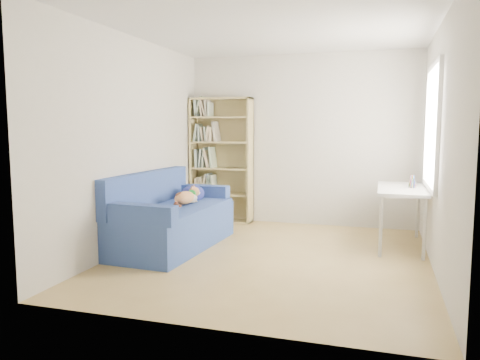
{
  "coord_description": "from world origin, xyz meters",
  "views": [
    {
      "loc": [
        1.2,
        -5.14,
        1.51
      ],
      "look_at": [
        -0.47,
        0.34,
        0.85
      ],
      "focal_mm": 35.0,
      "sensor_mm": 36.0,
      "label": 1
    }
  ],
  "objects_px": {
    "sofa": "(170,219)",
    "desk": "(402,193)",
    "bookshelf": "(221,165)",
    "pen_cup": "(412,183)"
  },
  "relations": [
    {
      "from": "sofa",
      "to": "desk",
      "type": "distance_m",
      "value": 2.91
    },
    {
      "from": "sofa",
      "to": "bookshelf",
      "type": "distance_m",
      "value": 1.79
    },
    {
      "from": "sofa",
      "to": "pen_cup",
      "type": "relative_size",
      "value": 12.0
    },
    {
      "from": "desk",
      "to": "pen_cup",
      "type": "height_order",
      "value": "pen_cup"
    },
    {
      "from": "pen_cup",
      "to": "sofa",
      "type": "bearing_deg",
      "value": -163.56
    },
    {
      "from": "desk",
      "to": "sofa",
      "type": "bearing_deg",
      "value": -163.05
    },
    {
      "from": "sofa",
      "to": "pen_cup",
      "type": "distance_m",
      "value": 3.05
    },
    {
      "from": "sofa",
      "to": "desk",
      "type": "xyz_separation_m",
      "value": [
        2.77,
        0.84,
        0.33
      ]
    },
    {
      "from": "bookshelf",
      "to": "pen_cup",
      "type": "xyz_separation_m",
      "value": [
        2.8,
        -0.85,
        -0.09
      ]
    },
    {
      "from": "sofa",
      "to": "bookshelf",
      "type": "height_order",
      "value": "bookshelf"
    }
  ]
}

